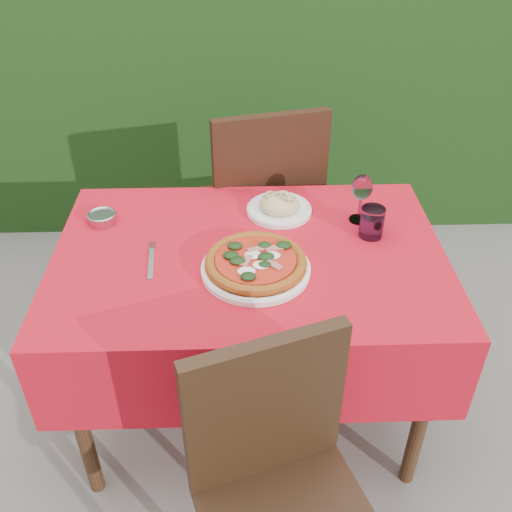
{
  "coord_description": "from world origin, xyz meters",
  "views": [
    {
      "loc": [
        -0.03,
        -1.49,
        1.82
      ],
      "look_at": [
        0.02,
        -0.05,
        0.77
      ],
      "focal_mm": 40.0,
      "sensor_mm": 36.0,
      "label": 1
    }
  ],
  "objects_px": {
    "chair_near": "(280,482)",
    "fork": "(151,263)",
    "pasta_plate": "(279,206)",
    "chair_far": "(263,202)",
    "pizza_plate": "(256,264)",
    "wine_glass": "(362,189)",
    "steel_ramekin": "(102,219)",
    "water_glass": "(372,224)"
  },
  "relations": [
    {
      "from": "steel_ramekin",
      "to": "fork",
      "type": "bearing_deg",
      "value": -51.79
    },
    {
      "from": "chair_far",
      "to": "wine_glass",
      "type": "height_order",
      "value": "chair_far"
    },
    {
      "from": "chair_far",
      "to": "fork",
      "type": "xyz_separation_m",
      "value": [
        -0.38,
        -0.66,
        0.17
      ]
    },
    {
      "from": "pasta_plate",
      "to": "steel_ramekin",
      "type": "xyz_separation_m",
      "value": [
        -0.61,
        -0.05,
        -0.01
      ]
    },
    {
      "from": "pizza_plate",
      "to": "wine_glass",
      "type": "xyz_separation_m",
      "value": [
        0.37,
        0.28,
        0.09
      ]
    },
    {
      "from": "chair_far",
      "to": "wine_glass",
      "type": "xyz_separation_m",
      "value": [
        0.31,
        -0.42,
        0.29
      ]
    },
    {
      "from": "chair_near",
      "to": "water_glass",
      "type": "bearing_deg",
      "value": 46.16
    },
    {
      "from": "fork",
      "to": "pizza_plate",
      "type": "bearing_deg",
      "value": -13.01
    },
    {
      "from": "pasta_plate",
      "to": "steel_ramekin",
      "type": "height_order",
      "value": "pasta_plate"
    },
    {
      "from": "pasta_plate",
      "to": "steel_ramekin",
      "type": "bearing_deg",
      "value": -175.33
    },
    {
      "from": "pasta_plate",
      "to": "wine_glass",
      "type": "distance_m",
      "value": 0.3
    },
    {
      "from": "pasta_plate",
      "to": "steel_ramekin",
      "type": "distance_m",
      "value": 0.62
    },
    {
      "from": "pasta_plate",
      "to": "water_glass",
      "type": "relative_size",
      "value": 2.2
    },
    {
      "from": "pizza_plate",
      "to": "steel_ramekin",
      "type": "bearing_deg",
      "value": 150.46
    },
    {
      "from": "chair_far",
      "to": "fork",
      "type": "relative_size",
      "value": 4.66
    },
    {
      "from": "chair_near",
      "to": "chair_far",
      "type": "relative_size",
      "value": 0.91
    },
    {
      "from": "wine_glass",
      "to": "fork",
      "type": "height_order",
      "value": "wine_glass"
    },
    {
      "from": "water_glass",
      "to": "fork",
      "type": "xyz_separation_m",
      "value": [
        -0.72,
        -0.14,
        -0.04
      ]
    },
    {
      "from": "pasta_plate",
      "to": "wine_glass",
      "type": "xyz_separation_m",
      "value": [
        0.27,
        -0.06,
        0.1
      ]
    },
    {
      "from": "chair_near",
      "to": "water_glass",
      "type": "distance_m",
      "value": 0.88
    },
    {
      "from": "steel_ramekin",
      "to": "chair_far",
      "type": "bearing_deg",
      "value": 35.61
    },
    {
      "from": "chair_far",
      "to": "steel_ramekin",
      "type": "relative_size",
      "value": 11.19
    },
    {
      "from": "pasta_plate",
      "to": "steel_ramekin",
      "type": "relative_size",
      "value": 2.56
    },
    {
      "from": "chair_near",
      "to": "fork",
      "type": "distance_m",
      "value": 0.76
    },
    {
      "from": "chair_near",
      "to": "pizza_plate",
      "type": "distance_m",
      "value": 0.63
    },
    {
      "from": "pizza_plate",
      "to": "wine_glass",
      "type": "distance_m",
      "value": 0.47
    },
    {
      "from": "pizza_plate",
      "to": "pasta_plate",
      "type": "height_order",
      "value": "pasta_plate"
    },
    {
      "from": "chair_near",
      "to": "pasta_plate",
      "type": "relative_size",
      "value": 3.97
    },
    {
      "from": "water_glass",
      "to": "pasta_plate",
      "type": "bearing_deg",
      "value": 151.8
    },
    {
      "from": "chair_near",
      "to": "fork",
      "type": "height_order",
      "value": "chair_near"
    },
    {
      "from": "chair_near",
      "to": "pizza_plate",
      "type": "bearing_deg",
      "value": 74.93
    },
    {
      "from": "fork",
      "to": "steel_ramekin",
      "type": "height_order",
      "value": "steel_ramekin"
    },
    {
      "from": "pizza_plate",
      "to": "chair_near",
      "type": "bearing_deg",
      "value": -85.82
    },
    {
      "from": "water_glass",
      "to": "pizza_plate",
      "type": "bearing_deg",
      "value": -154.39
    },
    {
      "from": "pasta_plate",
      "to": "water_glass",
      "type": "height_order",
      "value": "water_glass"
    },
    {
      "from": "chair_near",
      "to": "steel_ramekin",
      "type": "relative_size",
      "value": 10.14
    },
    {
      "from": "chair_far",
      "to": "wine_glass",
      "type": "relative_size",
      "value": 5.76
    },
    {
      "from": "water_glass",
      "to": "wine_glass",
      "type": "bearing_deg",
      "value": 103.5
    },
    {
      "from": "pasta_plate",
      "to": "fork",
      "type": "height_order",
      "value": "pasta_plate"
    },
    {
      "from": "chair_far",
      "to": "water_glass",
      "type": "height_order",
      "value": "chair_far"
    },
    {
      "from": "pasta_plate",
      "to": "fork",
      "type": "distance_m",
      "value": 0.51
    },
    {
      "from": "chair_near",
      "to": "chair_far",
      "type": "height_order",
      "value": "chair_far"
    }
  ]
}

